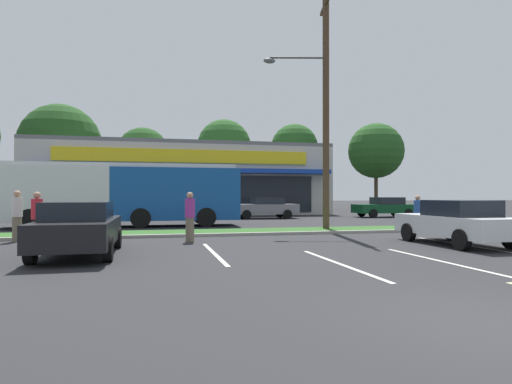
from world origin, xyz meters
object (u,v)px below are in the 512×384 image
at_px(car_4, 265,208).
at_px(pedestrian_far, 418,214).
at_px(car_0, 385,207).
at_px(car_2, 80,228).
at_px(pedestrian_near_bench, 190,217).
at_px(pedestrian_by_pole, 17,216).
at_px(pedestrian_mid, 37,218).
at_px(car_5, 457,222).
at_px(city_bus, 124,193).
at_px(bus_stop_bench, 89,227).
at_px(utility_pole, 323,103).

distance_m(car_4, pedestrian_far, 13.38).
bearing_deg(car_0, pedestrian_far, 65.78).
xyz_separation_m(car_2, pedestrian_near_bench, (3.21, 2.83, 0.12)).
height_order(pedestrian_near_bench, pedestrian_by_pole, pedestrian_by_pole).
bearing_deg(pedestrian_near_bench, car_4, -143.11).
relative_size(pedestrian_near_bench, pedestrian_mid, 1.00).
distance_m(car_0, car_2, 25.40).
distance_m(car_5, pedestrian_by_pole, 15.12).
xyz_separation_m(car_0, pedestrian_by_pole, (-21.66, -12.64, 0.14)).
bearing_deg(car_0, car_5, 67.15).
distance_m(city_bus, car_4, 11.09).
xyz_separation_m(bus_stop_bench, car_0, (19.19, 13.05, 0.26)).
bearing_deg(bus_stop_bench, pedestrian_far, -178.49).
bearing_deg(pedestrian_mid, city_bus, 124.09).
distance_m(car_4, car_5, 17.46).
bearing_deg(pedestrian_by_pole, car_5, -113.34).
xyz_separation_m(car_4, pedestrian_far, (3.60, -12.89, 0.06)).
distance_m(pedestrian_by_pole, pedestrian_far, 15.95).
bearing_deg(pedestrian_far, city_bus, 125.81).
bearing_deg(pedestrian_by_pole, car_2, -153.54).
bearing_deg(car_5, city_bus, 45.21).
height_order(car_0, pedestrian_near_bench, pedestrian_near_bench).
distance_m(utility_pole, car_2, 12.39).
distance_m(car_5, pedestrian_far, 4.70).
distance_m(utility_pole, pedestrian_by_pole, 13.35).
distance_m(city_bus, bus_stop_bench, 7.21).
xyz_separation_m(pedestrian_near_bench, pedestrian_far, (10.00, 1.42, -0.06)).
height_order(city_bus, car_2, city_bus).
relative_size(utility_pole, car_5, 2.50).
bearing_deg(utility_pole, pedestrian_by_pole, -171.93).
height_order(city_bus, pedestrian_far, city_bus).
distance_m(car_0, car_5, 18.61).
bearing_deg(pedestrian_far, pedestrian_by_pole, 153.34).
bearing_deg(car_4, pedestrian_mid, 51.35).
bearing_deg(car_0, pedestrian_mid, 34.16).
relative_size(city_bus, pedestrian_by_pole, 6.62).
distance_m(car_2, pedestrian_by_pole, 5.11).
distance_m(pedestrian_mid, pedestrian_far, 15.03).
xyz_separation_m(pedestrian_by_pole, pedestrian_far, (15.95, -0.06, -0.08)).
bearing_deg(pedestrian_near_bench, city_bus, -100.28).
xyz_separation_m(utility_pole, pedestrian_near_bench, (-6.32, -3.22, -4.99)).
relative_size(bus_stop_bench, pedestrian_mid, 0.91).
xyz_separation_m(car_2, pedestrian_mid, (-1.76, 2.92, 0.13)).
bearing_deg(bus_stop_bench, car_4, -126.75).
bearing_deg(pedestrian_far, car_2, 171.39).
xyz_separation_m(car_0, car_2, (-18.92, -16.95, -0.01)).
relative_size(car_2, pedestrian_far, 2.84).
height_order(utility_pole, pedestrian_near_bench, utility_pole).
xyz_separation_m(car_0, pedestrian_near_bench, (-15.71, -14.12, 0.12)).
distance_m(car_5, pedestrian_near_bench, 9.01).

